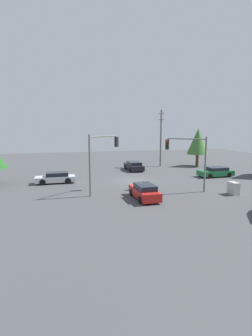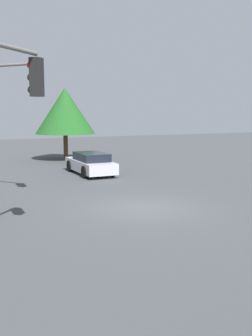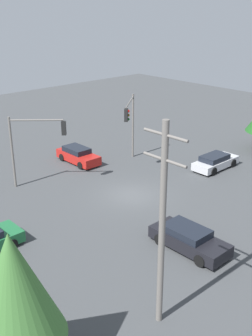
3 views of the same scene
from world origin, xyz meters
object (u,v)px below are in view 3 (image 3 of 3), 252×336
sedan_dark (189,239)px  traffic_signal_cross (34,139)px  sedan_red (78,155)px  traffic_signal_main (130,119)px  sedan_silver (215,162)px

sedan_dark → traffic_signal_cross: size_ratio=0.86×
sedan_red → traffic_signal_cross: bearing=20.7°
traffic_signal_main → traffic_signal_cross: size_ratio=1.05×
sedan_red → sedan_silver: 12.03m
traffic_signal_cross → sedan_silver: bearing=13.1°
sedan_red → sedan_dark: size_ratio=0.93×
traffic_signal_main → sedan_silver: bearing=88.3°
sedan_dark → traffic_signal_cross: traffic_signal_cross is taller
sedan_red → sedan_silver: (-9.21, -7.75, -0.05)m
sedan_red → sedan_dark: bearing=76.4°
sedan_silver → traffic_signal_cross: bearing=-118.5°
traffic_signal_main → traffic_signal_cross: bearing=-46.5°
sedan_dark → traffic_signal_main: (12.45, -7.12, 3.39)m
traffic_signal_cross → traffic_signal_main: bearing=33.6°
sedan_red → traffic_signal_main: traffic_signal_main is taller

